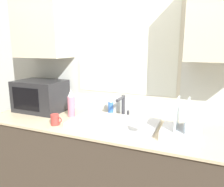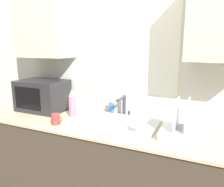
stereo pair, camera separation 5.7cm
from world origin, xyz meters
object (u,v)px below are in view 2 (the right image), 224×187
(spray_bottle, at_px, (72,103))
(wine_glass, at_px, (138,121))
(mug_near_sink, at_px, (56,119))
(faucet, at_px, (124,104))
(microwave, at_px, (43,95))
(soap_bottle, at_px, (112,108))
(dish_rack, at_px, (182,130))

(spray_bottle, distance_m, wine_glass, 0.77)
(spray_bottle, height_order, mug_near_sink, spray_bottle)
(spray_bottle, distance_m, mug_near_sink, 0.27)
(mug_near_sink, bearing_deg, spray_bottle, 90.25)
(faucet, relative_size, mug_near_sink, 1.96)
(spray_bottle, xyz_separation_m, mug_near_sink, (0.00, -0.26, -0.08))
(microwave, bearing_deg, wine_glass, -13.75)
(faucet, bearing_deg, soap_bottle, 174.34)
(mug_near_sink, distance_m, wine_glass, 0.74)
(mug_near_sink, bearing_deg, dish_rack, 7.41)
(spray_bottle, relative_size, mug_near_sink, 2.50)
(soap_bottle, xyz_separation_m, mug_near_sink, (-0.33, -0.44, -0.02))
(microwave, distance_m, mug_near_sink, 0.52)
(faucet, xyz_separation_m, soap_bottle, (-0.13, 0.01, -0.06))
(microwave, relative_size, mug_near_sink, 4.62)
(soap_bottle, distance_m, mug_near_sink, 0.55)
(spray_bottle, bearing_deg, faucet, 20.03)
(microwave, height_order, mug_near_sink, microwave)
(microwave, relative_size, spray_bottle, 1.85)
(microwave, distance_m, soap_bottle, 0.75)
(faucet, height_order, mug_near_sink, faucet)
(mug_near_sink, bearing_deg, microwave, 143.08)
(faucet, relative_size, soap_bottle, 1.29)
(dish_rack, distance_m, mug_near_sink, 1.04)
(faucet, distance_m, soap_bottle, 0.14)
(faucet, bearing_deg, microwave, -171.99)
(microwave, distance_m, spray_bottle, 0.41)
(faucet, bearing_deg, mug_near_sink, -137.37)
(microwave, distance_m, dish_rack, 1.44)
(faucet, distance_m, mug_near_sink, 0.63)
(faucet, distance_m, spray_bottle, 0.49)
(soap_bottle, relative_size, mug_near_sink, 1.52)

